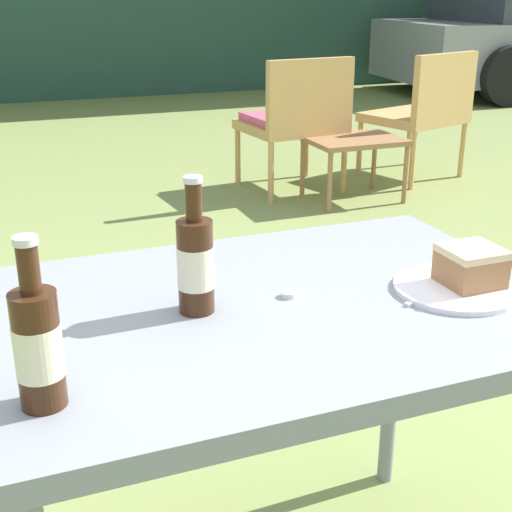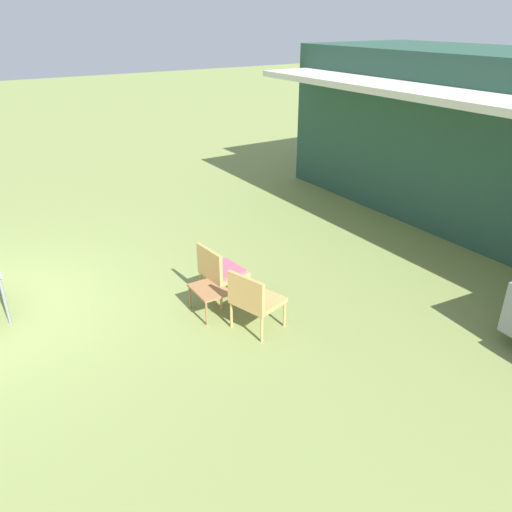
# 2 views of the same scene
# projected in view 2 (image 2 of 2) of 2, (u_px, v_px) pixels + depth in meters

# --- Properties ---
(wicker_chair_cushioned) EXTENTS (0.63, 0.58, 0.86)m
(wicker_chair_cushioned) POSITION_uv_depth(u_px,v_px,m) (220.00, 270.00, 7.21)
(wicker_chair_cushioned) COLOR tan
(wicker_chair_cushioned) RESTS_ON ground_plane
(wicker_chair_plain) EXTENTS (0.72, 0.68, 0.86)m
(wicker_chair_plain) POSITION_uv_depth(u_px,v_px,m) (254.00, 298.00, 6.48)
(wicker_chair_plain) COLOR tan
(wicker_chair_plain) RESTS_ON ground_plane
(garden_side_table) EXTENTS (0.57, 0.43, 0.39)m
(garden_side_table) POSITION_uv_depth(u_px,v_px,m) (210.00, 291.00, 6.92)
(garden_side_table) COLOR #996B42
(garden_side_table) RESTS_ON ground_plane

